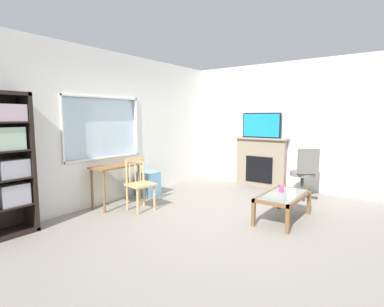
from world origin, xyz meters
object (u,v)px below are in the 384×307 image
Objects in this scene: fireplace at (261,162)px; office_chair at (305,171)px; tv at (261,125)px; sippy_cup at (281,189)px; coffee_table at (283,198)px; wooden_chair at (139,183)px; plastic_drawer_unit at (148,184)px; desk_under_window at (116,173)px.

fireplace is 1.26× the size of office_chair.
tv is at bearing 180.00° from fireplace.
tv reaches higher than sippy_cup.
tv reaches higher than coffee_table.
wooden_chair reaches higher than plastic_drawer_unit.
sippy_cup is at bearing -83.41° from plastic_drawer_unit.
sippy_cup reaches higher than plastic_drawer_unit.
sippy_cup is at bearing -66.09° from desk_under_window.
plastic_drawer_unit is 0.39× the size of fireplace.
fireplace is 1.15× the size of coffee_table.
wooden_chair is 0.98m from plastic_drawer_unit.
wooden_chair is 0.90× the size of office_chair.
coffee_table is at bearing -148.07° from fireplace.
office_chair is at bearing -40.44° from wooden_chair.
tv is at bearing -17.65° from wooden_chair.
wooden_chair is (0.07, -0.51, -0.14)m from desk_under_window.
plastic_drawer_unit is 2.68m from sippy_cup.
coffee_table is at bearing -86.20° from plastic_drawer_unit.
office_chair reaches higher than plastic_drawer_unit.
tv reaches higher than office_chair.
wooden_chair is 0.99× the size of tv.
wooden_chair is 3.19m from office_chair.
fireplace reaches higher than desk_under_window.
desk_under_window is 0.71× the size of fireplace.
sippy_cup is at bearing 33.26° from coffee_table.
fireplace is (2.17, -1.50, 0.32)m from plastic_drawer_unit.
tv is 1.51m from office_chair.
desk_under_window reaches higher than sippy_cup.
office_chair is at bearing 3.95° from coffee_table.
sippy_cup is (0.12, 0.08, 0.10)m from coffee_table.
office_chair is at bearing -45.96° from desk_under_window.
sippy_cup is (-1.84, -1.16, -0.95)m from tv.
plastic_drawer_unit is 0.45× the size of coffee_table.
fireplace reaches higher than coffee_table.
sippy_cup is at bearing -148.16° from fireplace.
fireplace is at bearing 65.49° from office_chair.
office_chair is (2.43, -2.07, 0.09)m from wooden_chair.
wooden_chair is 2.35m from sippy_cup.
desk_under_window is 9.89× the size of sippy_cup.
desk_under_window is 0.54m from wooden_chair.
wooden_chair is 0.71× the size of fireplace.
desk_under_window is at bearing 134.04° from office_chair.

